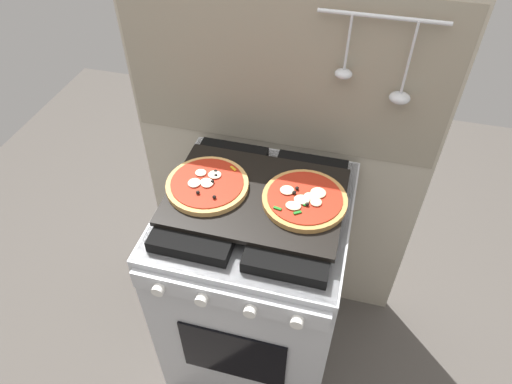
% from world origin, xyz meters
% --- Properties ---
extents(ground_plane, '(4.00, 4.00, 0.00)m').
position_xyz_m(ground_plane, '(0.00, 0.00, 0.00)').
color(ground_plane, '#4C4742').
extents(kitchen_backsplash, '(1.10, 0.09, 1.55)m').
position_xyz_m(kitchen_backsplash, '(0.00, 0.33, 0.79)').
color(kitchen_backsplash, '#B2A893').
rests_on(kitchen_backsplash, ground_plane).
extents(stove, '(0.60, 0.64, 0.90)m').
position_xyz_m(stove, '(-0.00, -0.00, 0.45)').
color(stove, '#B7BABF').
rests_on(stove, ground_plane).
extents(baking_tray, '(0.54, 0.38, 0.02)m').
position_xyz_m(baking_tray, '(0.00, 0.00, 0.91)').
color(baking_tray, black).
rests_on(baking_tray, stove).
extents(pizza_left, '(0.26, 0.26, 0.03)m').
position_xyz_m(pizza_left, '(-0.16, -0.01, 0.93)').
color(pizza_left, tan).
rests_on(pizza_left, baking_tray).
extents(pizza_right, '(0.26, 0.26, 0.03)m').
position_xyz_m(pizza_right, '(0.15, 0.01, 0.93)').
color(pizza_right, '#C18947').
rests_on(pizza_right, baking_tray).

